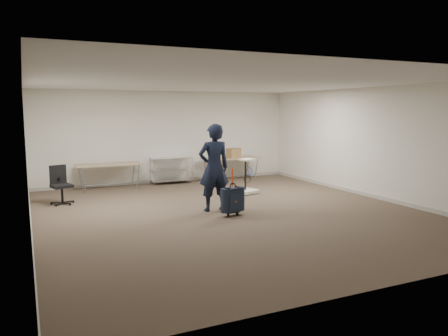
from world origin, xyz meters
name	(u,v)px	position (x,y,z in m)	size (l,w,h in m)	color
ground	(230,212)	(0.00, 0.00, 0.00)	(9.00, 9.00, 0.00)	#413127
room_shell	(206,199)	(0.00, 1.38, 0.05)	(8.00, 9.00, 9.00)	silver
folding_table_left	(109,166)	(-1.90, 3.95, 0.68)	(1.80, 0.75, 0.73)	tan
folding_table_right	(231,159)	(1.90, 3.95, 0.68)	(1.80, 0.75, 0.73)	tan
wire_shelf	(171,169)	(0.00, 4.20, 0.44)	(1.22, 0.47, 0.80)	silver
person	(214,168)	(-0.25, 0.31, 0.97)	(0.70, 0.46, 1.93)	black
suitcase	(233,200)	(-0.09, -0.29, 0.34)	(0.40, 0.27, 1.01)	black
office_chair	(61,192)	(-3.28, 2.46, 0.28)	(0.56, 0.56, 0.92)	black
equipment_cart	(247,184)	(1.34, 1.79, 0.25)	(0.64, 0.64, 0.94)	silver
cardboard_box	(234,153)	(1.98, 3.92, 0.88)	(0.40, 0.30, 0.30)	olive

